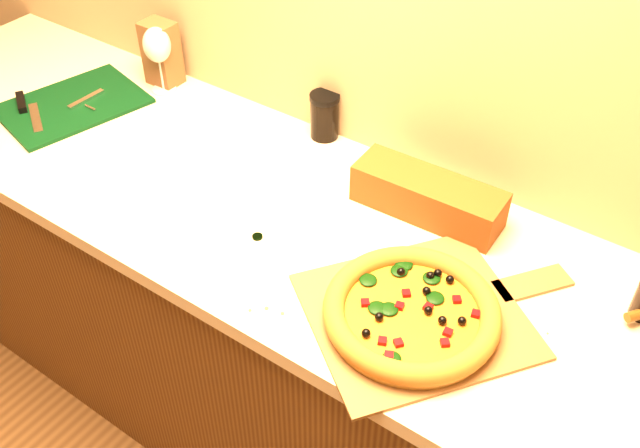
{
  "coord_description": "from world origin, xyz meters",
  "views": [
    {
      "loc": [
        0.71,
        0.44,
        1.97
      ],
      "look_at": [
        0.05,
        1.38,
        0.96
      ],
      "focal_mm": 40.0,
      "sensor_mm": 36.0,
      "label": 1
    }
  ],
  "objects_px": {
    "wine_glass": "(157,47)",
    "cutting_board": "(71,105)",
    "dark_jar": "(325,116)",
    "pizza_peel": "(423,313)",
    "pizza": "(411,313)"
  },
  "relations": [
    {
      "from": "dark_jar",
      "to": "wine_glass",
      "type": "bearing_deg",
      "value": -171.75
    },
    {
      "from": "wine_glass",
      "to": "pizza_peel",
      "type": "bearing_deg",
      "value": -17.6
    },
    {
      "from": "pizza",
      "to": "cutting_board",
      "type": "height_order",
      "value": "pizza"
    },
    {
      "from": "pizza_peel",
      "to": "wine_glass",
      "type": "relative_size",
      "value": 2.97
    },
    {
      "from": "pizza",
      "to": "dark_jar",
      "type": "xyz_separation_m",
      "value": [
        -0.51,
        0.43,
        0.03
      ]
    },
    {
      "from": "pizza_peel",
      "to": "pizza",
      "type": "xyz_separation_m",
      "value": [
        -0.01,
        -0.03,
        0.03
      ]
    },
    {
      "from": "wine_glass",
      "to": "cutting_board",
      "type": "bearing_deg",
      "value": -124.9
    },
    {
      "from": "pizza",
      "to": "wine_glass",
      "type": "distance_m",
      "value": 1.08
    },
    {
      "from": "pizza_peel",
      "to": "dark_jar",
      "type": "relative_size",
      "value": 4.59
    },
    {
      "from": "pizza_peel",
      "to": "cutting_board",
      "type": "distance_m",
      "value": 1.18
    },
    {
      "from": "pizza_peel",
      "to": "pizza",
      "type": "relative_size",
      "value": 1.66
    },
    {
      "from": "wine_glass",
      "to": "dark_jar",
      "type": "relative_size",
      "value": 1.54
    },
    {
      "from": "cutting_board",
      "to": "wine_glass",
      "type": "height_order",
      "value": "wine_glass"
    },
    {
      "from": "pizza",
      "to": "dark_jar",
      "type": "height_order",
      "value": "dark_jar"
    },
    {
      "from": "cutting_board",
      "to": "dark_jar",
      "type": "xyz_separation_m",
      "value": [
        0.66,
        0.29,
        0.06
      ]
    }
  ]
}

